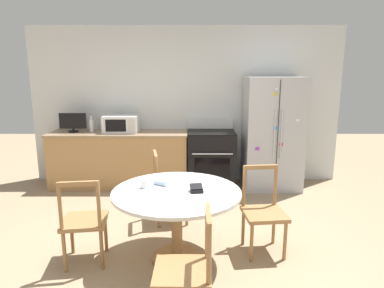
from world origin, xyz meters
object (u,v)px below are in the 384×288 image
(dining_chair_right, at_px, (265,212))
(microwave, at_px, (123,124))
(refrigerator, at_px, (274,133))
(wallet, at_px, (198,189))
(countertop_tv, at_px, (74,122))
(dining_chair_left, at_px, (86,222))
(dining_chair_far, at_px, (170,188))
(oven_range, at_px, (212,158))
(counter_bottle, at_px, (93,125))
(dining_chair_near, at_px, (188,271))
(candle_glass, at_px, (146,184))

(dining_chair_right, bearing_deg, microwave, -54.14)
(refrigerator, bearing_deg, wallet, -118.92)
(countertop_tv, bearing_deg, dining_chair_left, -69.81)
(dining_chair_far, bearing_deg, countertop_tv, -140.44)
(dining_chair_left, xyz_separation_m, dining_chair_far, (0.76, 0.97, 0.00))
(oven_range, bearing_deg, dining_chair_far, -113.82)
(counter_bottle, bearing_deg, microwave, 0.81)
(dining_chair_near, xyz_separation_m, wallet, (0.08, 0.88, 0.32))
(countertop_tv, distance_m, dining_chair_near, 3.80)
(oven_range, relative_size, dining_chair_near, 1.20)
(oven_range, bearing_deg, dining_chair_near, -96.40)
(microwave, xyz_separation_m, counter_bottle, (-0.48, -0.01, -0.02))
(refrigerator, xyz_separation_m, dining_chair_far, (-1.58, -1.34, -0.46))
(counter_bottle, bearing_deg, candle_glass, -62.39)
(dining_chair_right, bearing_deg, candle_glass, -2.12)
(dining_chair_near, bearing_deg, countertop_tv, 31.19)
(wallet, bearing_deg, microwave, 117.10)
(countertop_tv, bearing_deg, dining_chair_right, -38.88)
(counter_bottle, distance_m, candle_glass, 2.51)
(refrigerator, relative_size, dining_chair_near, 1.98)
(counter_bottle, bearing_deg, refrigerator, -1.23)
(dining_chair_far, bearing_deg, dining_chair_left, -47.87)
(countertop_tv, distance_m, dining_chair_right, 3.50)
(dining_chair_left, distance_m, candle_glass, 0.69)
(countertop_tv, distance_m, counter_bottle, 0.31)
(microwave, bearing_deg, oven_range, -1.29)
(dining_chair_far, bearing_deg, counter_bottle, -145.80)
(candle_glass, bearing_deg, wallet, -12.44)
(counter_bottle, relative_size, dining_chair_near, 0.33)
(counter_bottle, xyz_separation_m, dining_chair_near, (1.59, -3.20, -0.58))
(counter_bottle, height_order, dining_chair_left, counter_bottle)
(dining_chair_left, bearing_deg, microwave, 84.56)
(countertop_tv, height_order, candle_glass, countertop_tv)
(dining_chair_left, relative_size, candle_glass, 9.87)
(oven_range, relative_size, microwave, 1.95)
(microwave, relative_size, dining_chair_right, 0.61)
(wallet, bearing_deg, countertop_tv, 130.08)
(refrigerator, xyz_separation_m, candle_glass, (-1.77, -2.15, -0.12))
(refrigerator, height_order, countertop_tv, refrigerator)
(dining_chair_right, distance_m, candle_glass, 1.27)
(dining_chair_near, relative_size, dining_chair_left, 1.00)
(dining_chair_near, distance_m, wallet, 0.94)
(dining_chair_near, bearing_deg, wallet, -4.71)
(dining_chair_far, height_order, wallet, dining_chair_far)
(countertop_tv, relative_size, counter_bottle, 1.42)
(dining_chair_right, relative_size, dining_chair_near, 1.00)
(refrigerator, relative_size, candle_glass, 19.55)
(oven_range, distance_m, dining_chair_right, 2.15)
(oven_range, height_order, dining_chair_near, oven_range)
(refrigerator, bearing_deg, dining_chair_far, -139.85)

